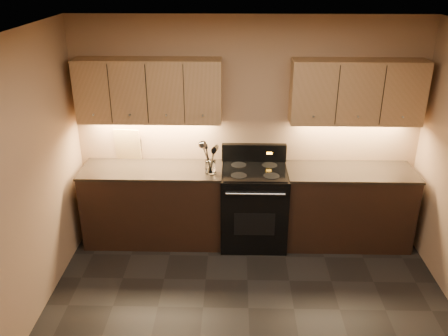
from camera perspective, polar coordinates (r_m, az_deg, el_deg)
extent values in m
plane|color=silver|center=(3.29, 4.11, 14.62)|extent=(4.00, 4.00, 0.00)
cube|color=#A27D5F|center=(5.55, 2.86, 4.58)|extent=(4.00, 0.04, 2.60)
cube|color=#A27D5F|center=(4.15, -25.32, -4.70)|extent=(0.04, 4.00, 2.60)
cube|color=black|center=(5.70, -8.41, -4.47)|extent=(1.60, 0.60, 0.90)
cube|color=#352B22|center=(5.50, -8.69, -0.20)|extent=(1.62, 0.62, 0.03)
cube|color=black|center=(5.78, 14.58, -4.63)|extent=(1.44, 0.60, 0.90)
cube|color=#352B22|center=(5.58, 15.06, -0.42)|extent=(1.46, 0.62, 0.03)
cube|color=black|center=(5.60, 3.58, -4.68)|extent=(0.76, 0.65, 0.92)
cube|color=black|center=(5.39, 3.70, -0.33)|extent=(0.70, 0.60, 0.01)
cube|color=black|center=(5.61, 3.63, 1.83)|extent=(0.76, 0.07, 0.22)
cube|color=orange|center=(5.59, 5.49, 1.78)|extent=(0.06, 0.00, 0.03)
cylinder|color=silver|center=(5.14, 3.80, -3.15)|extent=(0.65, 0.02, 0.02)
cube|color=black|center=(5.34, 3.69, -6.78)|extent=(0.46, 0.00, 0.28)
cylinder|color=black|center=(5.25, 1.80, -0.91)|extent=(0.18, 0.18, 0.00)
cylinder|color=black|center=(5.26, 5.72, -0.94)|extent=(0.18, 0.18, 0.00)
cylinder|color=black|center=(5.52, 1.78, 0.39)|extent=(0.18, 0.18, 0.00)
cylinder|color=black|center=(5.54, 5.51, 0.35)|extent=(0.18, 0.18, 0.00)
cube|color=tan|center=(5.35, -9.01, 9.16)|extent=(1.60, 0.30, 0.70)
cube|color=tan|center=(5.43, 15.70, 8.79)|extent=(1.44, 0.30, 0.70)
cube|color=#B2B5BA|center=(5.72, -10.31, 2.89)|extent=(0.08, 0.01, 0.12)
cylinder|color=white|center=(5.29, -1.66, 0.17)|extent=(0.14, 0.14, 0.15)
cylinder|color=white|center=(5.32, -1.65, -0.48)|extent=(0.12, 0.12, 0.02)
cube|color=tan|center=(5.73, -11.52, 2.81)|extent=(0.31, 0.09, 0.38)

